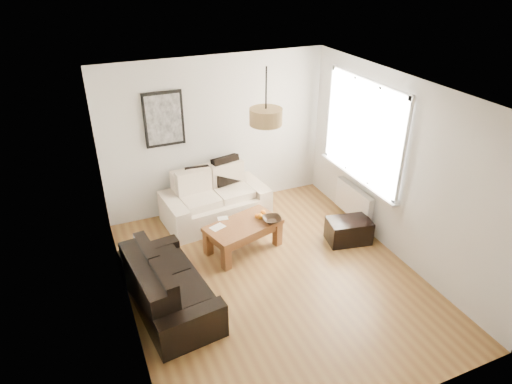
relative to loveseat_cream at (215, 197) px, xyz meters
name	(u,v)px	position (x,y,z in m)	size (l,w,h in m)	color
floor	(273,278)	(0.23, -1.78, -0.42)	(4.50, 4.50, 0.00)	brown
ceiling	(277,93)	(0.23, -1.78, 2.18)	(3.80, 4.50, 0.00)	white
wall_back	(217,135)	(0.23, 0.47, 0.88)	(3.80, 0.04, 2.60)	silver
wall_front	(390,314)	(0.23, -4.03, 0.88)	(3.80, 0.04, 2.60)	silver
wall_left	(119,228)	(-1.67, -1.78, 0.88)	(0.04, 4.50, 2.60)	silver
wall_right	(398,169)	(2.13, -1.78, 0.88)	(0.04, 4.50, 2.60)	silver
window_bay	(364,131)	(2.09, -0.98, 1.18)	(0.14, 1.90, 1.60)	white
radiator	(354,202)	(2.05, -0.98, -0.04)	(0.10, 0.90, 0.52)	white
poster	(164,119)	(-0.62, 0.44, 1.28)	(0.62, 0.04, 0.87)	black
pendant_shade	(266,117)	(0.23, -1.48, 1.81)	(0.40, 0.40, 0.20)	tan
loveseat_cream	(215,197)	(0.00, 0.00, 0.00)	(1.67, 0.91, 0.83)	beige
sofa_leather	(169,283)	(-1.20, -1.76, -0.06)	(1.67, 0.81, 0.72)	black
coffee_table	(243,236)	(0.10, -0.99, -0.19)	(1.10, 0.60, 0.45)	brown
ottoman	(349,231)	(1.68, -1.43, -0.23)	(0.65, 0.42, 0.37)	black
cushion_left	(198,178)	(-0.21, 0.20, 0.30)	(0.38, 0.12, 0.38)	black
cushion_right	(227,170)	(0.29, 0.20, 0.34)	(0.47, 0.15, 0.47)	black
fruit_bowl	(272,220)	(0.52, -1.10, 0.07)	(0.28, 0.28, 0.07)	black
orange_a	(260,216)	(0.39, -0.95, 0.07)	(0.09, 0.09, 0.09)	orange
orange_b	(263,213)	(0.48, -0.87, 0.07)	(0.08, 0.08, 0.08)	orange
orange_c	(257,216)	(0.35, -0.93, 0.07)	(0.07, 0.07, 0.07)	orange
papers	(218,227)	(-0.27, -0.93, 0.04)	(0.21, 0.15, 0.01)	white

